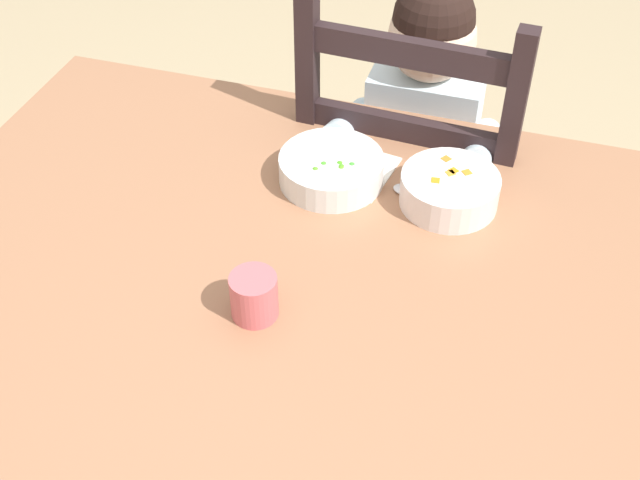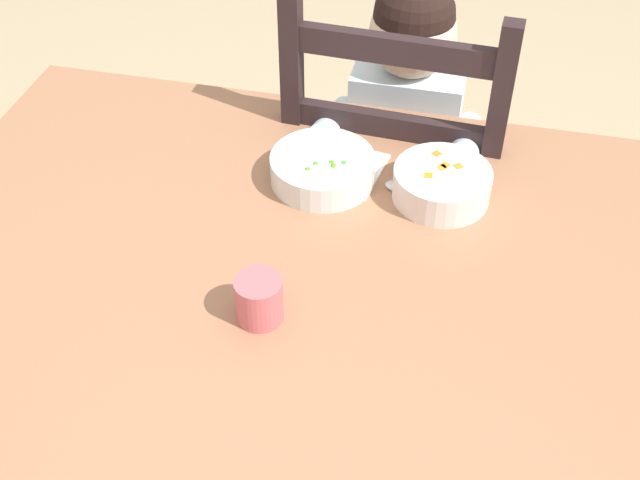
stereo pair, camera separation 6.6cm
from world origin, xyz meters
The scene contains 8 objects.
dining_table centered at (0.00, 0.00, 0.63)m, with size 1.26×1.09×0.72m.
dining_chair centered at (0.12, 0.59, 0.46)m, with size 0.44×0.44×0.97m.
child_figure centered at (0.12, 0.59, 0.63)m, with size 0.32×0.31×0.96m.
bowl_of_peas centered at (0.02, 0.29, 0.74)m, with size 0.18×0.18×0.05m.
bowl_of_carrots centered at (0.22, 0.29, 0.74)m, with size 0.17×0.17×0.06m.
spoon centered at (0.17, 0.30, 0.72)m, with size 0.14×0.04×0.01m.
drinking_cup centered at (0.00, -0.04, 0.75)m, with size 0.07×0.07×0.07m, color #D26167.
paper_napkin centered at (0.04, 0.33, 0.72)m, with size 0.15×0.14×0.00m, color white.
Camera 1 is at (0.33, -0.79, 1.61)m, focal length 45.99 mm.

